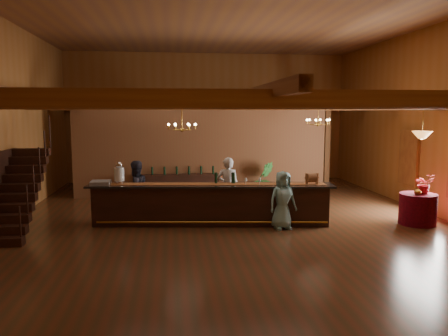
{
  "coord_description": "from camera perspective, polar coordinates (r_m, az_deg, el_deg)",
  "views": [
    {
      "loc": [
        -1.6,
        -12.05,
        3.0
      ],
      "look_at": [
        -0.07,
        0.51,
        1.37
      ],
      "focal_mm": 35.0,
      "sensor_mm": 36.0,
      "label": 1
    }
  ],
  "objects": [
    {
      "name": "support_posts",
      "position": [
        11.74,
        0.95,
        0.48
      ],
      "size": [
        9.2,
        10.2,
        3.2
      ],
      "color": "#96602A",
      "rests_on": "floor"
    },
    {
      "name": "staircase",
      "position": [
        12.11,
        -25.39,
        -2.89
      ],
      "size": [
        1.0,
        2.8,
        2.0
      ],
      "color": "black",
      "rests_on": "floor"
    },
    {
      "name": "tasting_bar",
      "position": [
        11.73,
        -1.75,
        -4.71
      ],
      "size": [
        6.58,
        1.59,
        1.1
      ],
      "rotation": [
        0.0,
        0.0,
        -0.12
      ],
      "color": "black",
      "rests_on": "floor"
    },
    {
      "name": "round_table",
      "position": [
        12.84,
        23.97,
        -4.92
      ],
      "size": [
        0.96,
        0.96,
        0.83
      ],
      "primitive_type": "cylinder",
      "color": "maroon",
      "rests_on": "floor"
    },
    {
      "name": "pendant_lamp",
      "position": [
        12.59,
        24.44,
        3.96
      ],
      "size": [
        0.52,
        0.52,
        0.9
      ],
      "color": "#B27D29",
      "rests_on": "beam_grid"
    },
    {
      "name": "floor",
      "position": [
        12.52,
        0.62,
        -6.53
      ],
      "size": [
        14.0,
        14.0,
        0.0
      ],
      "primitive_type": "plane",
      "color": "#522A18",
      "rests_on": "ground"
    },
    {
      "name": "wall_front",
      "position": [
        5.3,
        10.69,
        4.5
      ],
      "size": [
        12.0,
        0.1,
        5.5
      ],
      "primitive_type": "cube",
      "color": "#965D2D",
      "rests_on": "floor"
    },
    {
      "name": "wall_back",
      "position": [
        19.12,
        -2.15,
        6.58
      ],
      "size": [
        12.0,
        0.1,
        5.5
      ],
      "primitive_type": "cube",
      "color": "#965D2D",
      "rests_on": "floor"
    },
    {
      "name": "beverage_dispenser",
      "position": [
        11.96,
        -13.52,
        -0.68
      ],
      "size": [
        0.26,
        0.26,
        0.6
      ],
      "color": "silver",
      "rests_on": "tasting_bar"
    },
    {
      "name": "raffle_drum",
      "position": [
        11.78,
        11.39,
        -1.29
      ],
      "size": [
        0.34,
        0.24,
        0.3
      ],
      "color": "#A5693F",
      "rests_on": "tasting_bar"
    },
    {
      "name": "bar_bottle_0",
      "position": [
        11.73,
        -1.06,
        -1.31
      ],
      "size": [
        0.07,
        0.07,
        0.3
      ],
      "primitive_type": "cylinder",
      "color": "black",
      "rests_on": "tasting_bar"
    },
    {
      "name": "backroom_boxes",
      "position": [
        17.77,
        -2.65,
        -0.67
      ],
      "size": [
        4.1,
        0.6,
        1.1
      ],
      "color": "black",
      "rests_on": "floor"
    },
    {
      "name": "wall_left",
      "position": [
        12.83,
        -27.12,
        5.41
      ],
      "size": [
        0.1,
        14.0,
        5.5
      ],
      "primitive_type": "cube",
      "color": "#965D2D",
      "rests_on": "floor"
    },
    {
      "name": "window_right_back",
      "position": [
        15.15,
        23.01,
        1.25
      ],
      "size": [
        0.12,
        1.05,
        1.75
      ],
      "primitive_type": "cube",
      "color": "white",
      "rests_on": "wall_right"
    },
    {
      "name": "bar_bottle_2",
      "position": [
        11.73,
        1.25,
        -1.31
      ],
      "size": [
        0.07,
        0.07,
        0.3
      ],
      "primitive_type": "cylinder",
      "color": "black",
      "rests_on": "tasting_bar"
    },
    {
      "name": "chandelier_left",
      "position": [
        12.57,
        -5.51,
        5.44
      ],
      "size": [
        0.8,
        0.8,
        0.76
      ],
      "color": "#B27D29",
      "rests_on": "beam_grid"
    },
    {
      "name": "guest",
      "position": [
        11.34,
        7.67,
        -4.18
      ],
      "size": [
        0.82,
        0.62,
        1.5
      ],
      "primitive_type": "imported",
      "rotation": [
        0.0,
        0.0,
        0.21
      ],
      "color": "#81C1CA",
      "rests_on": "floor"
    },
    {
      "name": "chandelier_right",
      "position": [
        14.83,
        12.19,
        5.95
      ],
      "size": [
        0.8,
        0.8,
        0.67
      ],
      "color": "#B27D29",
      "rests_on": "beam_grid"
    },
    {
      "name": "beam_grid",
      "position": [
        12.66,
        0.33,
        8.42
      ],
      "size": [
        11.9,
        13.9,
        0.39
      ],
      "color": "#96602A",
      "rests_on": "wall_left"
    },
    {
      "name": "table_vase",
      "position": [
        12.57,
        24.01,
        -2.53
      ],
      "size": [
        0.19,
        0.19,
        0.31
      ],
      "primitive_type": "imported",
      "rotation": [
        0.0,
        0.0,
        0.27
      ],
      "color": "#B27D29",
      "rests_on": "round_table"
    },
    {
      "name": "table_flowers",
      "position": [
        12.78,
        24.68,
        -1.88
      ],
      "size": [
        0.5,
        0.44,
        0.54
      ],
      "primitive_type": "imported",
      "rotation": [
        0.0,
        0.0,
        0.03
      ],
      "color": "red",
      "rests_on": "round_table"
    },
    {
      "name": "floor_plant",
      "position": [
        15.59,
        5.24,
        -1.45
      ],
      "size": [
        0.77,
        0.66,
        1.25
      ],
      "primitive_type": "imported",
      "rotation": [
        0.0,
        0.0,
        0.16
      ],
      "color": "#2A732B",
      "rests_on": "floor"
    },
    {
      "name": "bartender",
      "position": [
        12.48,
        0.53,
        -2.52
      ],
      "size": [
        0.71,
        0.56,
        1.73
      ],
      "primitive_type": "imported",
      "rotation": [
        0.0,
        0.0,
        2.89
      ],
      "color": "silver",
      "rests_on": "floor"
    },
    {
      "name": "wall_right",
      "position": [
        14.25,
        25.44,
        5.62
      ],
      "size": [
        0.1,
        14.0,
        5.5
      ],
      "primitive_type": "cube",
      "color": "#965D2D",
      "rests_on": "floor"
    },
    {
      "name": "bar_bottle_1",
      "position": [
        11.73,
        1.14,
        -1.31
      ],
      "size": [
        0.07,
        0.07,
        0.3
      ],
      "primitive_type": "cylinder",
      "color": "black",
      "rests_on": "tasting_bar"
    },
    {
      "name": "ceiling",
      "position": [
        12.41,
        0.66,
        18.95
      ],
      "size": [
        14.0,
        14.0,
        0.0
      ],
      "primitive_type": "plane",
      "rotation": [
        3.14,
        0.0,
        0.0
      ],
      "color": "brown",
      "rests_on": "wall_back"
    },
    {
      "name": "staff_second",
      "position": [
        12.37,
        -11.48,
        -2.91
      ],
      "size": [
        1.03,
        1.0,
        1.67
      ],
      "primitive_type": "imported",
      "rotation": [
        0.0,
        0.0,
        3.81
      ],
      "color": "#262736",
      "rests_on": "floor"
    },
    {
      "name": "backbar_shelf",
      "position": [
        15.41,
        -6.16,
        -2.37
      ],
      "size": [
        2.96,
        0.51,
        0.83
      ],
      "primitive_type": "cube",
      "rotation": [
        0.0,
        0.0,
        0.02
      ],
      "color": "black",
      "rests_on": "floor"
    },
    {
      "name": "partition_wall",
      "position": [
        15.65,
        -2.88,
        2.01
      ],
      "size": [
        9.0,
        0.18,
        3.1
      ],
      "primitive_type": "cube",
      "color": "brown",
      "rests_on": "floor"
    },
    {
      "name": "glass_rack_tray",
      "position": [
        12.02,
        -15.82,
        -1.86
      ],
      "size": [
        0.5,
        0.5,
        0.1
      ],
      "primitive_type": "cube",
      "color": "gray",
      "rests_on": "tasting_bar"
    }
  ]
}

